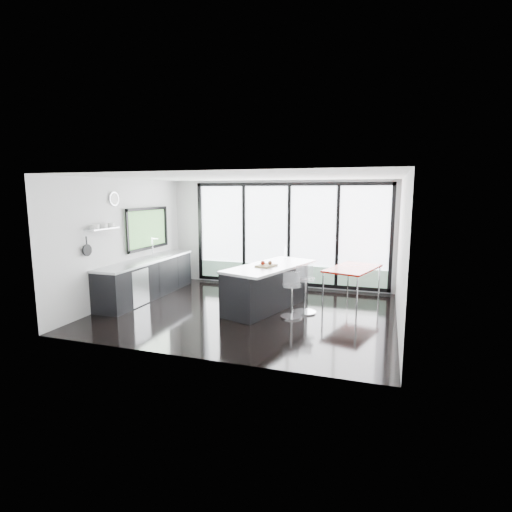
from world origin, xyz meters
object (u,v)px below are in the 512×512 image
(island, at_px, (267,286))
(bar_stool_far, at_px, (305,295))
(bar_stool_near, at_px, (291,301))
(red_table, at_px, (352,285))

(island, bearing_deg, bar_stool_far, -6.62)
(island, xyz_separation_m, bar_stool_near, (0.66, -0.49, -0.14))
(bar_stool_far, distance_m, red_table, 1.40)
(island, relative_size, bar_stool_near, 3.63)
(island, distance_m, bar_stool_far, 0.86)
(island, bearing_deg, red_table, 30.50)
(island, height_order, bar_stool_far, island)
(bar_stool_near, distance_m, red_table, 1.84)
(island, relative_size, bar_stool_far, 3.36)
(bar_stool_far, xyz_separation_m, red_table, (0.86, 1.11, 0.03))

